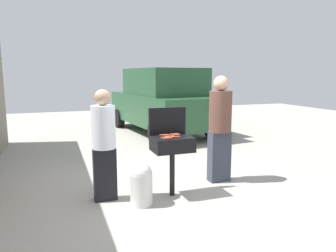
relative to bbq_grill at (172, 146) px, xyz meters
name	(u,v)px	position (x,y,z in m)	size (l,w,h in m)	color
ground_plane	(166,194)	(-0.08, 0.06, -0.78)	(24.00, 24.00, 0.00)	#9E998E
bbq_grill	(172,146)	(0.00, 0.00, 0.00)	(0.60, 0.44, 0.92)	black
grill_lid_open	(167,121)	(0.00, 0.22, 0.35)	(0.60, 0.05, 0.42)	black
hot_dog_0	(175,137)	(0.02, -0.08, 0.16)	(0.03, 0.03, 0.13)	#B74C33
hot_dog_1	(167,135)	(-0.06, 0.08, 0.16)	(0.03, 0.03, 0.13)	#AD4228
hot_dog_2	(169,137)	(-0.05, -0.03, 0.16)	(0.03, 0.03, 0.13)	#B74C33
hot_dog_3	(174,134)	(0.08, 0.13, 0.16)	(0.03, 0.03, 0.13)	#B74C33
hot_dog_4	(165,138)	(-0.14, -0.08, 0.16)	(0.03, 0.03, 0.13)	#B74C33
hot_dog_5	(164,135)	(-0.10, 0.11, 0.16)	(0.03, 0.03, 0.13)	#AD4228
hot_dog_6	(168,138)	(-0.13, -0.14, 0.16)	(0.03, 0.03, 0.13)	#B74C33
hot_dog_7	(176,135)	(0.08, 0.06, 0.16)	(0.03, 0.03, 0.13)	#AD4228
propane_tank	(141,183)	(-0.54, -0.19, -0.46)	(0.32, 0.32, 0.62)	silver
person_left	(104,141)	(-0.99, 0.17, 0.11)	(0.34, 0.34, 1.64)	black
person_right	(220,125)	(1.00, 0.35, 0.21)	(0.38, 0.38, 1.82)	#333847
parked_minivan	(162,101)	(1.57, 5.06, 0.25)	(2.46, 4.60, 2.02)	#234C2D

